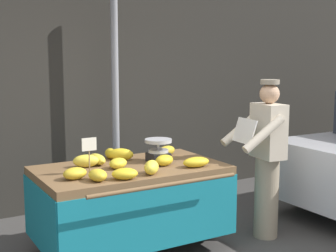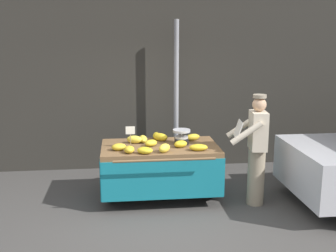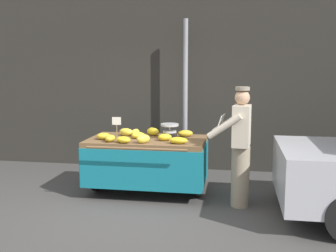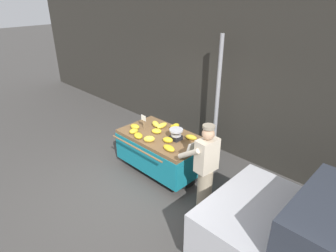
{
  "view_description": "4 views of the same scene",
  "coord_description": "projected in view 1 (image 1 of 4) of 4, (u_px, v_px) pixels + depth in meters",
  "views": [
    {
      "loc": [
        -1.98,
        -3.17,
        1.94
      ],
      "look_at": [
        0.48,
        1.02,
        1.23
      ],
      "focal_mm": 50.36,
      "sensor_mm": 36.0,
      "label": 1
    },
    {
      "loc": [
        -0.61,
        -5.42,
        2.6
      ],
      "look_at": [
        0.13,
        1.0,
        1.17
      ],
      "focal_mm": 45.14,
      "sensor_mm": 36.0,
      "label": 2
    },
    {
      "loc": [
        1.38,
        -5.19,
        1.99
      ],
      "look_at": [
        0.33,
        0.92,
        1.09
      ],
      "focal_mm": 43.62,
      "sensor_mm": 36.0,
      "label": 3
    },
    {
      "loc": [
        3.8,
        -2.79,
        3.64
      ],
      "look_at": [
        0.3,
        0.8,
        1.24
      ],
      "focal_mm": 30.57,
      "sensor_mm": 36.0,
      "label": 4
    }
  ],
  "objects": [
    {
      "name": "banana_bunch_4",
      "position": [
        166.0,
        151.0,
        5.15
      ],
      "size": [
        0.27,
        0.19,
        0.11
      ],
      "primitive_type": "ellipsoid",
      "rotation": [
        0.0,
        0.0,
        1.9
      ],
      "color": "gold",
      "rests_on": "banana_cart"
    },
    {
      "name": "banana_bunch_1",
      "position": [
        111.0,
        154.0,
        5.0
      ],
      "size": [
        0.12,
        0.22,
        0.11
      ],
      "primitive_type": "ellipsoid",
      "rotation": [
        0.0,
        0.0,
        3.07
      ],
      "color": "gold",
      "rests_on": "banana_cart"
    },
    {
      "name": "banana_cart",
      "position": [
        131.0,
        189.0,
        4.68
      ],
      "size": [
        1.84,
        1.27,
        0.88
      ],
      "color": "brown",
      "rests_on": "ground"
    },
    {
      "name": "weighing_scale",
      "position": [
        158.0,
        150.0,
        4.85
      ],
      "size": [
        0.28,
        0.28,
        0.24
      ],
      "color": "black",
      "rests_on": "banana_cart"
    },
    {
      "name": "banana_bunch_11",
      "position": [
        86.0,
        161.0,
        4.6
      ],
      "size": [
        0.28,
        0.2,
        0.13
      ],
      "primitive_type": "ellipsoid",
      "rotation": [
        0.0,
        0.0,
        1.24
      ],
      "color": "yellow",
      "rests_on": "banana_cart"
    },
    {
      "name": "street_pole",
      "position": [
        115.0,
        100.0,
        5.9
      ],
      "size": [
        0.09,
        0.09,
        2.84
      ],
      "primitive_type": "cylinder",
      "color": "gray",
      "rests_on": "ground"
    },
    {
      "name": "banana_bunch_5",
      "position": [
        75.0,
        173.0,
        4.15
      ],
      "size": [
        0.24,
        0.19,
        0.11
      ],
      "primitive_type": "ellipsoid",
      "rotation": [
        0.0,
        0.0,
        1.75
      ],
      "color": "gold",
      "rests_on": "banana_cart"
    },
    {
      "name": "banana_bunch_2",
      "position": [
        121.0,
        154.0,
        4.91
      ],
      "size": [
        0.29,
        0.26,
        0.13
      ],
      "primitive_type": "ellipsoid",
      "rotation": [
        0.0,
        0.0,
        0.92
      ],
      "color": "gold",
      "rests_on": "banana_cart"
    },
    {
      "name": "banana_bunch_7",
      "position": [
        98.0,
        175.0,
        4.09
      ],
      "size": [
        0.15,
        0.21,
        0.1
      ],
      "primitive_type": "ellipsoid",
      "rotation": [
        0.0,
        0.0,
        0.01
      ],
      "color": "gold",
      "rests_on": "banana_cart"
    },
    {
      "name": "back_wall",
      "position": [
        69.0,
        45.0,
        6.0
      ],
      "size": [
        16.0,
        0.24,
        4.21
      ],
      "primitive_type": "cube",
      "color": "#2D2B26",
      "rests_on": "ground"
    },
    {
      "name": "banana_bunch_9",
      "position": [
        151.0,
        167.0,
        4.32
      ],
      "size": [
        0.24,
        0.26,
        0.13
      ],
      "primitive_type": "ellipsoid",
      "rotation": [
        0.0,
        0.0,
        2.47
      ],
      "color": "yellow",
      "rests_on": "banana_cart"
    },
    {
      "name": "banana_bunch_10",
      "position": [
        125.0,
        174.0,
        4.14
      ],
      "size": [
        0.27,
        0.23,
        0.1
      ],
      "primitive_type": "ellipsoid",
      "rotation": [
        0.0,
        0.0,
        1.23
      ],
      "color": "gold",
      "rests_on": "banana_cart"
    },
    {
      "name": "price_sign",
      "position": [
        89.0,
        148.0,
        4.3
      ],
      "size": [
        0.14,
        0.01,
        0.34
      ],
      "color": "#997A51",
      "rests_on": "banana_cart"
    },
    {
      "name": "banana_bunch_0",
      "position": [
        97.0,
        159.0,
        4.73
      ],
      "size": [
        0.14,
        0.3,
        0.11
      ],
      "primitive_type": "ellipsoid",
      "rotation": [
        0.0,
        0.0,
        0.05
      ],
      "color": "yellow",
      "rests_on": "banana_cart"
    },
    {
      "name": "vendor_person",
      "position": [
        266.0,
        158.0,
        5.04
      ],
      "size": [
        0.61,
        0.56,
        1.71
      ],
      "color": "gray",
      "rests_on": "ground"
    },
    {
      "name": "banana_bunch_3",
      "position": [
        196.0,
        162.0,
        4.61
      ],
      "size": [
        0.29,
        0.17,
        0.1
      ],
      "primitive_type": "ellipsoid",
      "rotation": [
        0.0,
        0.0,
        1.48
      ],
      "color": "gold",
      "rests_on": "banana_cart"
    },
    {
      "name": "banana_bunch_8",
      "position": [
        118.0,
        163.0,
        4.55
      ],
      "size": [
        0.26,
        0.24,
        0.1
      ],
      "primitive_type": "ellipsoid",
      "rotation": [
        0.0,
        0.0,
        2.16
      ],
      "color": "yellow",
      "rests_on": "banana_cart"
    },
    {
      "name": "banana_bunch_6",
      "position": [
        164.0,
        160.0,
        4.67
      ],
      "size": [
        0.25,
        0.21,
        0.11
      ],
      "primitive_type": "ellipsoid",
      "rotation": [
        0.0,
        0.0,
        1.93
      ],
      "color": "gold",
      "rests_on": "banana_cart"
    }
  ]
}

